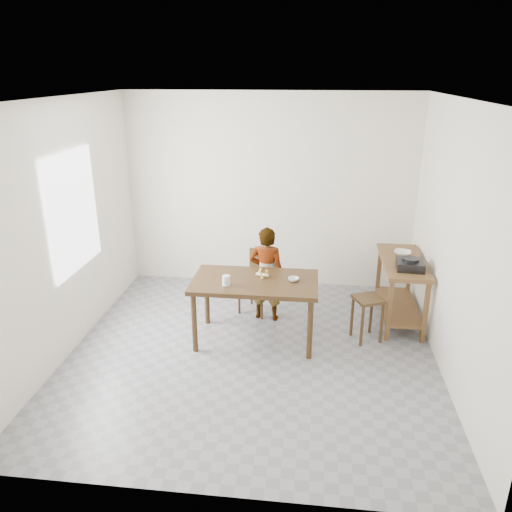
# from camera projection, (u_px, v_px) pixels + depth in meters

# --- Properties ---
(floor) EXTENTS (4.00, 4.00, 0.04)m
(floor) POSITION_uv_depth(u_px,v_px,m) (252.00, 354.00, 5.55)
(floor) COLOR gray
(floor) RESTS_ON ground
(ceiling) EXTENTS (4.00, 4.00, 0.04)m
(ceiling) POSITION_uv_depth(u_px,v_px,m) (251.00, 96.00, 4.58)
(ceiling) COLOR white
(ceiling) RESTS_ON wall_back
(wall_back) EXTENTS (4.00, 0.04, 2.70)m
(wall_back) POSITION_uv_depth(u_px,v_px,m) (270.00, 192.00, 6.94)
(wall_back) COLOR silver
(wall_back) RESTS_ON ground
(wall_front) EXTENTS (4.00, 0.04, 2.70)m
(wall_front) POSITION_uv_depth(u_px,v_px,m) (212.00, 337.00, 3.19)
(wall_front) COLOR silver
(wall_front) RESTS_ON ground
(wall_left) EXTENTS (0.04, 4.00, 2.70)m
(wall_left) POSITION_uv_depth(u_px,v_px,m) (63.00, 230.00, 5.28)
(wall_left) COLOR silver
(wall_left) RESTS_ON ground
(wall_right) EXTENTS (0.04, 4.00, 2.70)m
(wall_right) POSITION_uv_depth(u_px,v_px,m) (457.00, 245.00, 4.84)
(wall_right) COLOR silver
(wall_right) RESTS_ON ground
(window_pane) EXTENTS (0.02, 1.10, 1.30)m
(window_pane) POSITION_uv_depth(u_px,v_px,m) (74.00, 212.00, 5.41)
(window_pane) COLOR white
(window_pane) RESTS_ON wall_left
(dining_table) EXTENTS (1.40, 0.80, 0.75)m
(dining_table) POSITION_uv_depth(u_px,v_px,m) (255.00, 310.00, 5.69)
(dining_table) COLOR #3B2612
(dining_table) RESTS_ON floor
(prep_counter) EXTENTS (0.50, 1.20, 0.80)m
(prep_counter) POSITION_uv_depth(u_px,v_px,m) (400.00, 290.00, 6.14)
(prep_counter) COLOR brown
(prep_counter) RESTS_ON floor
(child) EXTENTS (0.47, 0.34, 1.20)m
(child) POSITION_uv_depth(u_px,v_px,m) (266.00, 274.00, 6.11)
(child) COLOR white
(child) RESTS_ON floor
(dining_chair) EXTENTS (0.50, 0.50, 0.79)m
(dining_chair) POSITION_uv_depth(u_px,v_px,m) (256.00, 283.00, 6.36)
(dining_chair) COLOR #3B2612
(dining_chair) RESTS_ON floor
(stool) EXTENTS (0.39, 0.39, 0.53)m
(stool) POSITION_uv_depth(u_px,v_px,m) (367.00, 318.00, 5.73)
(stool) COLOR #3B2612
(stool) RESTS_ON floor
(glass_tumbler) EXTENTS (0.11, 0.11, 0.11)m
(glass_tumbler) POSITION_uv_depth(u_px,v_px,m) (226.00, 281.00, 5.41)
(glass_tumbler) COLOR silver
(glass_tumbler) RESTS_ON dining_table
(small_bowl) EXTENTS (0.12, 0.12, 0.04)m
(small_bowl) POSITION_uv_depth(u_px,v_px,m) (293.00, 279.00, 5.53)
(small_bowl) COLOR silver
(small_bowl) RESTS_ON dining_table
(banana) EXTENTS (0.21, 0.19, 0.06)m
(banana) POSITION_uv_depth(u_px,v_px,m) (262.00, 274.00, 5.63)
(banana) COLOR #DEC057
(banana) RESTS_ON dining_table
(serving_bowl) EXTENTS (0.25, 0.25, 0.05)m
(serving_bowl) POSITION_uv_depth(u_px,v_px,m) (403.00, 253.00, 6.15)
(serving_bowl) COLOR silver
(serving_bowl) RESTS_ON prep_counter
(gas_burner) EXTENTS (0.32, 0.32, 0.10)m
(gas_burner) POSITION_uv_depth(u_px,v_px,m) (410.00, 265.00, 5.72)
(gas_burner) COLOR black
(gas_burner) RESTS_ON prep_counter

